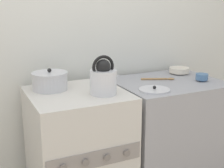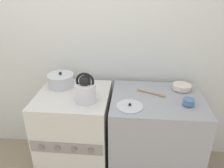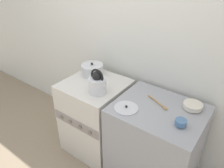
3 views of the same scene
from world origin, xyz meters
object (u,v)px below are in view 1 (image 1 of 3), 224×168
Objects in this scene: kettle at (103,79)px; loose_pot_lid at (154,90)px; cooking_pot at (50,81)px; enamel_bowl at (179,70)px; small_ceramic_bowl at (202,77)px; stove at (79,153)px.

loose_pot_lid is (0.37, -0.05, -0.11)m from kettle.
cooking_pot reaches higher than enamel_bowl.
small_ceramic_bowl is at bearing -11.61° from cooking_pot.
cooking_pot is at bearing 155.52° from loose_pot_lid.
stove is at bearing -44.26° from cooking_pot.
kettle is (0.15, -0.11, 0.55)m from stove.
small_ceramic_bowl is (1.14, -0.23, -0.04)m from cooking_pot.
stove is 3.49× the size of kettle.
cooking_pot is 1.16m from small_ceramic_bowl.
enamel_bowl reaches higher than stove.
cooking_pot is 1.14m from enamel_bowl.
small_ceramic_bowl reaches higher than stove.
small_ceramic_bowl is 0.48m from loose_pot_lid.
kettle reaches higher than cooking_pot.
stove is at bearing -168.96° from enamel_bowl.
loose_pot_lid is at bearing -17.18° from stove.
kettle reaches higher than loose_pot_lid.
enamel_bowl is 0.60m from loose_pot_lid.
enamel_bowl is 0.29m from small_ceramic_bowl.
cooking_pot is 1.45× the size of enamel_bowl.
cooking_pot reaches higher than stove.
cooking_pot is at bearing 135.74° from stove.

